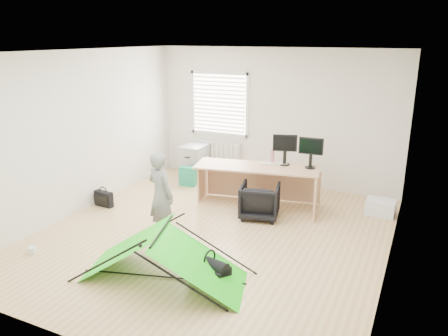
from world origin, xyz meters
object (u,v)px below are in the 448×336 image
at_px(monitor_left, 285,154).
at_px(duffel_bag, 210,273).
at_px(thermos, 272,157).
at_px(office_chair, 260,201).
at_px(storage_crate, 381,207).
at_px(desk, 256,186).
at_px(filing_cabinet, 195,162).
at_px(laptop_bag, 104,199).
at_px(person, 161,195).
at_px(kite, 163,255).
at_px(monitor_right, 311,157).

relative_size(monitor_left, duffel_bag, 0.84).
xyz_separation_m(thermos, office_chair, (0.07, -0.77, -0.56)).
xyz_separation_m(thermos, storage_crate, (1.88, 0.21, -0.72)).
bearing_deg(desk, office_chair, -73.14).
relative_size(filing_cabinet, laptop_bag, 1.95).
bearing_deg(desk, filing_cabinet, 140.73).
height_order(office_chair, person, person).
distance_m(storage_crate, laptop_bag, 4.79).
xyz_separation_m(person, storage_crate, (2.87, 2.28, -0.53)).
xyz_separation_m(desk, storage_crate, (2.05, 0.52, -0.23)).
height_order(thermos, person, person).
height_order(monitor_left, office_chair, monitor_left).
distance_m(monitor_left, duffel_bag, 2.98).
relative_size(monitor_left, kite, 0.20).
bearing_deg(desk, storage_crate, 3.11).
bearing_deg(thermos, person, -115.66).
distance_m(filing_cabinet, monitor_right, 2.76).
height_order(desk, kite, desk).
xyz_separation_m(office_chair, duffel_bag, (0.15, -2.11, -0.18)).
distance_m(desk, laptop_bag, 2.71).
xyz_separation_m(kite, storage_crate, (2.21, 3.28, -0.19)).
height_order(monitor_right, laptop_bag, monitor_right).
xyz_separation_m(desk, thermos, (0.17, 0.31, 0.49)).
bearing_deg(person, kite, 142.53).
xyz_separation_m(person, duffel_bag, (1.22, -0.80, -0.56)).
relative_size(office_chair, laptop_bag, 1.74).
distance_m(monitor_left, thermos, 0.25).
xyz_separation_m(thermos, duffel_bag, (0.22, -2.88, -0.74)).
distance_m(thermos, kite, 3.13).
distance_m(office_chair, kite, 2.34).
bearing_deg(office_chair, laptop_bag, 2.10).
bearing_deg(person, filing_cabinet, -52.24).
height_order(monitor_right, office_chair, monitor_right).
bearing_deg(monitor_left, office_chair, -119.51).
xyz_separation_m(thermos, kite, (-0.33, -3.07, -0.53)).
relative_size(monitor_right, person, 0.31).
height_order(monitor_left, storage_crate, monitor_left).
height_order(laptop_bag, duffel_bag, laptop_bag).
bearing_deg(kite, thermos, 67.60).
relative_size(thermos, storage_crate, 0.51).
bearing_deg(monitor_right, thermos, 175.90).
height_order(person, storage_crate, person).
xyz_separation_m(desk, person, (-0.82, -1.77, 0.30)).
distance_m(kite, duffel_bag, 0.62).
distance_m(monitor_right, person, 2.68).
bearing_deg(kite, monitor_right, 55.26).
bearing_deg(laptop_bag, office_chair, 20.97).
relative_size(monitor_left, thermos, 1.75).
xyz_separation_m(monitor_right, storage_crate, (1.19, 0.22, -0.80)).
bearing_deg(office_chair, filing_cabinet, -48.02).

